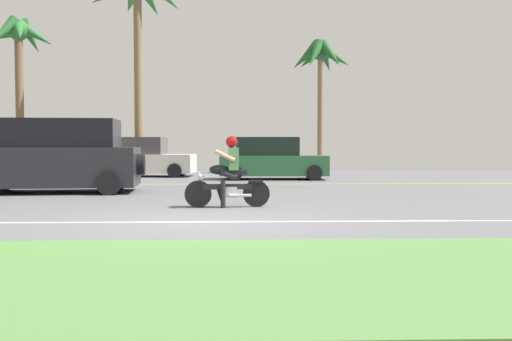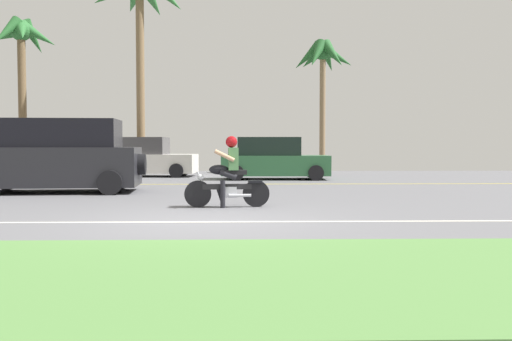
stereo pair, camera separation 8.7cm
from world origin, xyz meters
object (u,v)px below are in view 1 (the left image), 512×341
object	(u,v)px
parked_car_1	(138,158)
palm_tree_0	(19,45)
motorcyclist	(228,177)
palm_tree_1	(320,63)
suv_nearby	(56,157)
parked_car_2	(272,160)
palm_tree_2	(137,0)

from	to	relation	value
parked_car_1	palm_tree_0	bearing A→B (deg)	160.43
motorcyclist	palm_tree_0	world-z (taller)	palm_tree_0
motorcyclist	parked_car_1	world-z (taller)	parked_car_1
motorcyclist	palm_tree_1	distance (m)	15.24
suv_nearby	palm_tree_1	size ratio (longest dim) A/B	0.78
parked_car_2	palm_tree_1	bearing A→B (deg)	61.89
suv_nearby	parked_car_1	size ratio (longest dim) A/B	1.04
suv_nearby	palm_tree_2	bearing A→B (deg)	86.35
palm_tree_1	motorcyclist	bearing A→B (deg)	-105.75
palm_tree_1	palm_tree_2	distance (m)	8.52
parked_car_1	palm_tree_2	size ratio (longest dim) A/B	0.51
motorcyclist	suv_nearby	xyz separation A→B (m)	(-4.72, 3.72, 0.34)
palm_tree_1	palm_tree_0	bearing A→B (deg)	-176.95
suv_nearby	parked_car_1	bearing A→B (deg)	83.72
palm_tree_0	palm_tree_2	xyz separation A→B (m)	(5.20, -0.33, 1.88)
motorcyclist	parked_car_2	distance (m)	9.49
parked_car_1	palm_tree_2	xyz separation A→B (m)	(-0.25, 1.61, 6.76)
parked_car_2	palm_tree_1	size ratio (longest dim) A/B	0.67
parked_car_2	palm_tree_2	distance (m)	9.50
suv_nearby	palm_tree_1	bearing A→B (deg)	49.95
suv_nearby	palm_tree_2	world-z (taller)	palm_tree_2
palm_tree_2	parked_car_2	bearing A→B (deg)	-32.98
palm_tree_1	palm_tree_2	bearing A→B (deg)	-172.69
motorcyclist	suv_nearby	bearing A→B (deg)	141.76
motorcyclist	palm_tree_0	bearing A→B (deg)	124.98
palm_tree_0	palm_tree_1	bearing A→B (deg)	3.05
palm_tree_1	palm_tree_2	xyz separation A→B (m)	(-8.09, -1.04, 2.48)
palm_tree_1	suv_nearby	bearing A→B (deg)	-130.05
motorcyclist	parked_car_2	world-z (taller)	parked_car_2
palm_tree_0	palm_tree_1	xyz separation A→B (m)	(13.29, 0.71, -0.60)
palm_tree_1	palm_tree_2	size ratio (longest dim) A/B	0.68
motorcyclist	parked_car_1	xyz separation A→B (m)	(-3.87, 11.39, 0.12)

